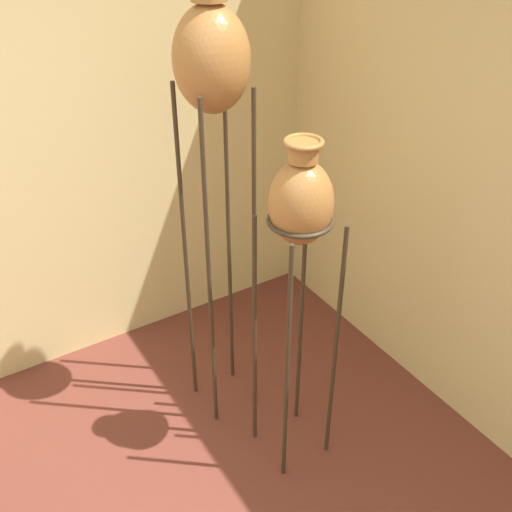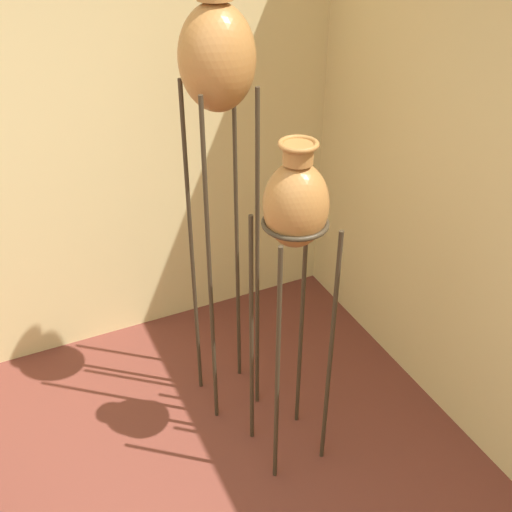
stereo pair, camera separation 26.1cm
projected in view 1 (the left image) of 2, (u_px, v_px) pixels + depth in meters
The scene contains 2 objects.
vase_stand_tall at pixel (212, 72), 2.34m from camera, with size 0.31×0.31×2.13m.
vase_stand_medium at pixel (300, 214), 2.32m from camera, with size 0.28×0.28×1.63m.
Camera 1 is at (0.05, -0.74, 2.44)m, focal length 42.00 mm.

